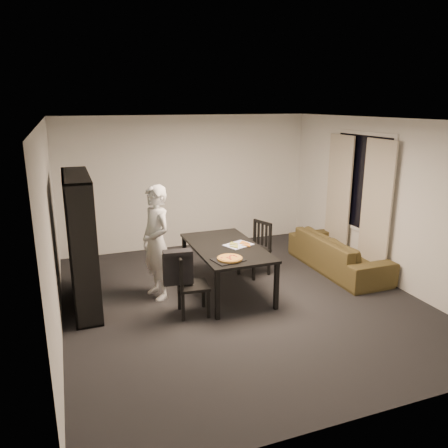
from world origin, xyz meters
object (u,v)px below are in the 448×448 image
object	(u,v)px
bookshelf	(81,242)
pepperoni_pizza	(230,258)
dining_table	(226,250)
chair_left	(187,281)
chair_right	(258,244)
baking_tray	(228,260)
sofa	(338,253)
person	(156,243)

from	to	relation	value
bookshelf	pepperoni_pizza	bearing A→B (deg)	-23.82
dining_table	chair_left	size ratio (longest dim) A/B	2.01
bookshelf	pepperoni_pizza	size ratio (longest dim) A/B	5.43
chair_right	pepperoni_pizza	distance (m)	1.44
baking_tray	sofa	size ratio (longest dim) A/B	0.19
baking_tray	pepperoni_pizza	distance (m)	0.03
chair_right	sofa	bearing A→B (deg)	55.98
chair_right	sofa	distance (m)	1.44
chair_right	pepperoni_pizza	size ratio (longest dim) A/B	2.59
bookshelf	baking_tray	world-z (taller)	bookshelf
bookshelf	baking_tray	xyz separation A→B (m)	(1.87, -0.83, -0.22)
chair_left	person	world-z (taller)	person
dining_table	chair_right	size ratio (longest dim) A/B	1.93
chair_right	sofa	world-z (taller)	chair_right
bookshelf	dining_table	xyz separation A→B (m)	(2.06, -0.25, -0.29)
baking_tray	dining_table	bearing A→B (deg)	71.59
bookshelf	chair_right	bearing A→B (deg)	4.95
person	bookshelf	bearing A→B (deg)	-110.32
chair_left	person	distance (m)	0.84
baking_tray	bookshelf	bearing A→B (deg)	155.95
chair_right	person	distance (m)	1.84
chair_left	sofa	size ratio (longest dim) A/B	0.42
chair_left	sofa	xyz separation A→B (m)	(2.91, 0.71, -0.19)
bookshelf	pepperoni_pizza	world-z (taller)	bookshelf
person	chair_right	bearing A→B (deg)	84.17
person	baking_tray	size ratio (longest dim) A/B	4.24
bookshelf	dining_table	world-z (taller)	bookshelf
dining_table	person	xyz separation A→B (m)	(-1.03, 0.17, 0.18)
dining_table	baking_tray	distance (m)	0.62
chair_right	person	xyz separation A→B (m)	(-1.78, -0.32, 0.33)
chair_right	pepperoni_pizza	xyz separation A→B (m)	(-0.92, -1.08, 0.24)
chair_right	chair_left	bearing A→B (deg)	-76.28
bookshelf	person	world-z (taller)	bookshelf
baking_tray	sofa	xyz separation A→B (m)	(2.33, 0.75, -0.43)
person	pepperoni_pizza	distance (m)	1.15
chair_right	baking_tray	bearing A→B (deg)	-61.95
dining_table	chair_left	distance (m)	0.96
person	baking_tray	xyz separation A→B (m)	(0.83, -0.76, -0.11)
sofa	dining_table	bearing A→B (deg)	94.40
chair_right	sofa	size ratio (longest dim) A/B	0.43
dining_table	chair_left	world-z (taller)	chair_left
bookshelf	chair_left	world-z (taller)	bookshelf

